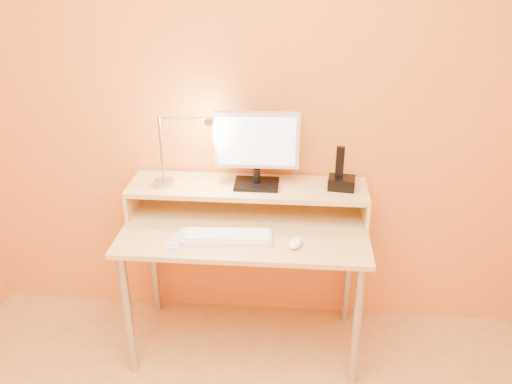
# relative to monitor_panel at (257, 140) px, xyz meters

# --- Properties ---
(wall_back) EXTENTS (3.00, 0.04, 2.50)m
(wall_back) POSITION_rel_monitor_panel_xyz_m (-0.05, 0.16, 0.13)
(wall_back) COLOR orange
(wall_back) RESTS_ON floor
(desk_leg_fl) EXTENTS (0.04, 0.04, 0.69)m
(desk_leg_fl) POSITION_rel_monitor_panel_xyz_m (-0.60, -0.41, -0.77)
(desk_leg_fl) COLOR #ABABB4
(desk_leg_fl) RESTS_ON floor
(desk_leg_fr) EXTENTS (0.04, 0.04, 0.69)m
(desk_leg_fr) POSITION_rel_monitor_panel_xyz_m (0.50, -0.41, -0.77)
(desk_leg_fr) COLOR #ABABB4
(desk_leg_fr) RESTS_ON floor
(desk_leg_bl) EXTENTS (0.04, 0.04, 0.69)m
(desk_leg_bl) POSITION_rel_monitor_panel_xyz_m (-0.60, 0.09, -0.77)
(desk_leg_bl) COLOR #ABABB4
(desk_leg_bl) RESTS_ON floor
(desk_leg_br) EXTENTS (0.04, 0.04, 0.69)m
(desk_leg_br) POSITION_rel_monitor_panel_xyz_m (0.50, 0.09, -0.77)
(desk_leg_br) COLOR #ABABB4
(desk_leg_br) RESTS_ON floor
(desk_lower) EXTENTS (1.20, 0.60, 0.02)m
(desk_lower) POSITION_rel_monitor_panel_xyz_m (-0.05, -0.16, -0.41)
(desk_lower) COLOR #EBC471
(desk_lower) RESTS_ON floor
(shelf_riser_left) EXTENTS (0.02, 0.30, 0.14)m
(shelf_riser_left) POSITION_rel_monitor_panel_xyz_m (-0.64, -0.01, -0.33)
(shelf_riser_left) COLOR #EBC471
(shelf_riser_left) RESTS_ON desk_lower
(shelf_riser_right) EXTENTS (0.02, 0.30, 0.14)m
(shelf_riser_right) POSITION_rel_monitor_panel_xyz_m (0.54, -0.01, -0.33)
(shelf_riser_right) COLOR #EBC471
(shelf_riser_right) RESTS_ON desk_lower
(desk_shelf) EXTENTS (1.20, 0.30, 0.02)m
(desk_shelf) POSITION_rel_monitor_panel_xyz_m (-0.05, -0.01, -0.25)
(desk_shelf) COLOR #EBC471
(desk_shelf) RESTS_ON desk_lower
(monitor_foot) EXTENTS (0.22, 0.16, 0.02)m
(monitor_foot) POSITION_rel_monitor_panel_xyz_m (0.00, -0.01, -0.23)
(monitor_foot) COLOR black
(monitor_foot) RESTS_ON desk_shelf
(monitor_neck) EXTENTS (0.04, 0.04, 0.07)m
(monitor_neck) POSITION_rel_monitor_panel_xyz_m (0.00, -0.01, -0.19)
(monitor_neck) COLOR black
(monitor_neck) RESTS_ON monitor_foot
(monitor_panel) EXTENTS (0.41, 0.05, 0.28)m
(monitor_panel) POSITION_rel_monitor_panel_xyz_m (0.00, 0.00, 0.00)
(monitor_panel) COLOR silver
(monitor_panel) RESTS_ON monitor_neck
(monitor_back) EXTENTS (0.37, 0.02, 0.24)m
(monitor_back) POSITION_rel_monitor_panel_xyz_m (0.00, 0.02, 0.00)
(monitor_back) COLOR black
(monitor_back) RESTS_ON monitor_panel
(monitor_screen) EXTENTS (0.38, 0.01, 0.24)m
(monitor_screen) POSITION_rel_monitor_panel_xyz_m (0.00, -0.02, 0.00)
(monitor_screen) COLOR silver
(monitor_screen) RESTS_ON monitor_panel
(lamp_base) EXTENTS (0.10, 0.10, 0.02)m
(lamp_base) POSITION_rel_monitor_panel_xyz_m (-0.46, -0.04, -0.23)
(lamp_base) COLOR #ABABB4
(lamp_base) RESTS_ON desk_shelf
(lamp_post) EXTENTS (0.01, 0.01, 0.33)m
(lamp_post) POSITION_rel_monitor_panel_xyz_m (-0.46, -0.04, -0.05)
(lamp_post) COLOR #ABABB4
(lamp_post) RESTS_ON lamp_base
(lamp_arm) EXTENTS (0.24, 0.01, 0.01)m
(lamp_arm) POSITION_rel_monitor_panel_xyz_m (-0.34, -0.04, 0.12)
(lamp_arm) COLOR #ABABB4
(lamp_arm) RESTS_ON lamp_post
(lamp_head) EXTENTS (0.04, 0.04, 0.03)m
(lamp_head) POSITION_rel_monitor_panel_xyz_m (-0.22, -0.04, 0.10)
(lamp_head) COLOR #ABABB4
(lamp_head) RESTS_ON lamp_arm
(lamp_bulb) EXTENTS (0.03, 0.03, 0.00)m
(lamp_bulb) POSITION_rel_monitor_panel_xyz_m (-0.22, -0.04, 0.09)
(lamp_bulb) COLOR #FFEAC6
(lamp_bulb) RESTS_ON lamp_head
(phone_dock) EXTENTS (0.14, 0.12, 0.06)m
(phone_dock) POSITION_rel_monitor_panel_xyz_m (0.42, -0.01, -0.21)
(phone_dock) COLOR black
(phone_dock) RESTS_ON desk_shelf
(phone_handset) EXTENTS (0.04, 0.03, 0.16)m
(phone_handset) POSITION_rel_monitor_panel_xyz_m (0.41, -0.01, -0.10)
(phone_handset) COLOR black
(phone_handset) RESTS_ON phone_dock
(phone_led) EXTENTS (0.01, 0.00, 0.04)m
(phone_led) POSITION_rel_monitor_panel_xyz_m (0.47, -0.06, -0.21)
(phone_led) COLOR #1D72FF
(phone_led) RESTS_ON phone_dock
(keyboard) EXTENTS (0.42, 0.16, 0.02)m
(keyboard) POSITION_rel_monitor_panel_xyz_m (-0.12, -0.28, -0.39)
(keyboard) COLOR silver
(keyboard) RESTS_ON desk_lower
(mouse) EXTENTS (0.08, 0.11, 0.03)m
(mouse) POSITION_rel_monitor_panel_xyz_m (0.20, -0.31, -0.38)
(mouse) COLOR white
(mouse) RESTS_ON desk_lower
(remote_control) EXTENTS (0.09, 0.20, 0.02)m
(remote_control) POSITION_rel_monitor_panel_xyz_m (-0.34, -0.31, -0.39)
(remote_control) COLOR silver
(remote_control) RESTS_ON desk_lower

